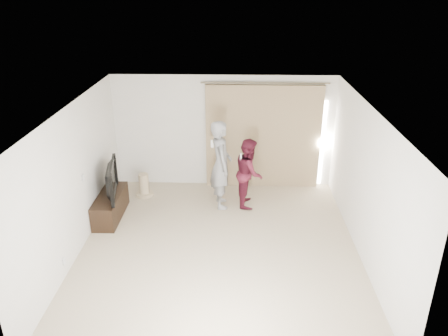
{
  "coord_description": "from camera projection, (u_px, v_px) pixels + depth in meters",
  "views": [
    {
      "loc": [
        0.29,
        -6.7,
        4.52
      ],
      "look_at": [
        0.05,
        1.2,
        1.07
      ],
      "focal_mm": 35.0,
      "sensor_mm": 36.0,
      "label": 1
    }
  ],
  "objects": [
    {
      "name": "person_woman",
      "position": [
        249.0,
        172.0,
        9.23
      ],
      "size": [
        0.57,
        0.73,
        1.49
      ],
      "color": "#4F1423",
      "rests_on": "ground"
    },
    {
      "name": "ceiling",
      "position": [
        218.0,
        110.0,
        6.92
      ],
      "size": [
        5.0,
        5.5,
        0.01
      ],
      "primitive_type": "cube",
      "color": "white",
      "rests_on": "wall_back"
    },
    {
      "name": "tv_console",
      "position": [
        110.0,
        206.0,
        8.91
      ],
      "size": [
        0.45,
        1.3,
        0.5
      ],
      "primitive_type": "cube",
      "color": "black",
      "rests_on": "ground"
    },
    {
      "name": "floor",
      "position": [
        219.0,
        248.0,
        7.95
      ],
      "size": [
        5.5,
        5.5,
        0.0
      ],
      "primitive_type": "plane",
      "color": "tan",
      "rests_on": "ground"
    },
    {
      "name": "scratching_post",
      "position": [
        144.0,
        187.0,
        9.8
      ],
      "size": [
        0.39,
        0.39,
        0.53
      ],
      "color": "#C5B287",
      "rests_on": "ground"
    },
    {
      "name": "wall_left",
      "position": [
        74.0,
        182.0,
        7.5
      ],
      "size": [
        0.04,
        5.5,
        2.6
      ],
      "color": "silver",
      "rests_on": "ground"
    },
    {
      "name": "curtain",
      "position": [
        264.0,
        137.0,
        9.9
      ],
      "size": [
        2.8,
        0.11,
        2.46
      ],
      "color": "tan",
      "rests_on": "ground"
    },
    {
      "name": "wall_back",
      "position": [
        224.0,
        132.0,
        9.95
      ],
      "size": [
        5.0,
        0.04,
        2.6
      ],
      "primitive_type": "cube",
      "color": "silver",
      "rests_on": "ground"
    },
    {
      "name": "tv",
      "position": [
        107.0,
        180.0,
        8.67
      ],
      "size": [
        0.37,
        1.17,
        0.67
      ],
      "primitive_type": "imported",
      "rotation": [
        0.0,
        0.0,
        1.76
      ],
      "color": "black",
      "rests_on": "tv_console"
    },
    {
      "name": "person_man",
      "position": [
        221.0,
        165.0,
        9.1
      ],
      "size": [
        0.57,
        0.76,
        1.9
      ],
      "color": "gray",
      "rests_on": "ground"
    }
  ]
}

